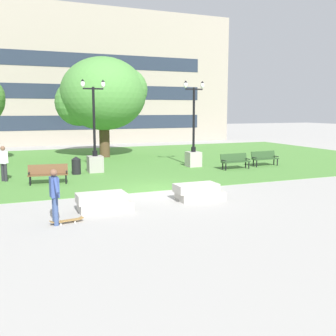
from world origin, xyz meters
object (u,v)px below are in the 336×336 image
at_px(park_bench_far_right, 48,173).
at_px(person_bystander_near_lawn, 3,162).
at_px(lamp_post_left, 193,150).
at_px(park_bench_near_right, 264,157).
at_px(lamp_post_center, 95,154).
at_px(trash_bin, 76,165).
at_px(person_skateboarder, 55,193).
at_px(skateboard, 67,221).
at_px(park_bench_near_left, 235,160).
at_px(concrete_block_left, 198,192).
at_px(concrete_block_center, 103,202).

distance_m(park_bench_far_right, person_bystander_near_lawn, 2.46).
bearing_deg(lamp_post_left, person_bystander_near_lawn, -174.34).
bearing_deg(person_bystander_near_lawn, park_bench_near_right, -1.36).
height_order(park_bench_near_right, lamp_post_center, lamp_post_center).
xyz_separation_m(trash_bin, person_bystander_near_lawn, (-3.57, -0.81, 0.48)).
bearing_deg(person_skateboarder, skateboard, 3.42).
height_order(park_bench_near_left, lamp_post_left, lamp_post_left).
bearing_deg(lamp_post_center, trash_bin, -163.31).
distance_m(park_bench_near_right, lamp_post_left, 4.45).
bearing_deg(lamp_post_left, concrete_block_left, -114.60).
relative_size(concrete_block_left, skateboard, 1.84).
bearing_deg(trash_bin, lamp_post_left, 2.00).
distance_m(park_bench_near_right, lamp_post_center, 10.31).
bearing_deg(concrete_block_center, park_bench_far_right, 102.27).
height_order(concrete_block_left, park_bench_near_right, park_bench_near_right).
distance_m(skateboard, lamp_post_center, 9.98).
bearing_deg(park_bench_near_left, trash_bin, 169.50).
bearing_deg(concrete_block_left, lamp_post_left, 65.40).
bearing_deg(skateboard, concrete_block_center, 37.02).
distance_m(concrete_block_center, park_bench_near_left, 11.32).
bearing_deg(skateboard, park_bench_near_left, 35.31).
bearing_deg(lamp_post_left, park_bench_near_right, -18.63).
bearing_deg(concrete_block_left, park_bench_near_left, 48.55).
xyz_separation_m(park_bench_near_left, lamp_post_center, (-7.78, 1.97, 0.51)).
relative_size(lamp_post_center, trash_bin, 5.27).
relative_size(park_bench_near_left, trash_bin, 1.90).
height_order(park_bench_near_left, park_bench_far_right, same).
height_order(concrete_block_center, trash_bin, trash_bin).
distance_m(park_bench_near_left, park_bench_far_right, 10.56).
distance_m(person_skateboarder, park_bench_near_left, 13.34).
bearing_deg(park_bench_near_left, lamp_post_left, 133.18).
height_order(concrete_block_left, park_bench_near_left, park_bench_near_left).
distance_m(concrete_block_center, lamp_post_center, 8.63).
xyz_separation_m(skateboard, trash_bin, (1.77, 9.19, 0.42)).
bearing_deg(concrete_block_center, trash_bin, 87.24).
relative_size(skateboard, lamp_post_left, 0.20).
relative_size(concrete_block_left, lamp_post_center, 0.38).
relative_size(skateboard, park_bench_far_right, 0.56).
height_order(concrete_block_left, lamp_post_left, lamp_post_left).
distance_m(trash_bin, person_bystander_near_lawn, 3.70).
relative_size(concrete_block_left, park_bench_far_right, 1.03).
bearing_deg(lamp_post_left, concrete_block_center, -131.76).
relative_size(concrete_block_left, park_bench_near_left, 1.05).
xyz_separation_m(person_skateboarder, park_bench_near_right, (13.39, 8.04, -0.43)).
bearing_deg(park_bench_far_right, trash_bin, 54.05).
distance_m(park_bench_far_right, lamp_post_left, 9.14).
relative_size(person_skateboarder, park_bench_near_left, 0.94).
bearing_deg(park_bench_far_right, skateboard, -90.91).
bearing_deg(park_bench_far_right, lamp_post_center, 43.56).
bearing_deg(concrete_block_center, skateboard, -142.98).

